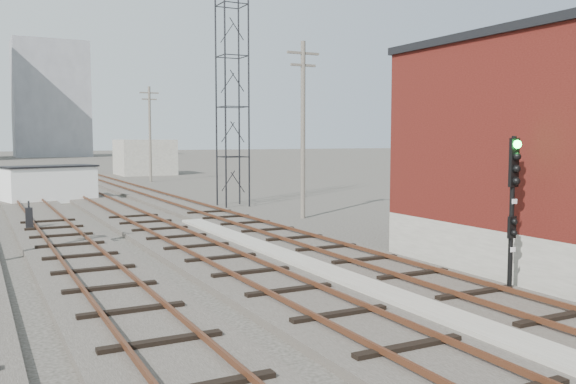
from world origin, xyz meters
TOP-DOWN VIEW (x-y plane):
  - ground at (0.00, 60.00)m, footprint 320.00×320.00m
  - track_right at (2.50, 39.00)m, footprint 3.20×90.00m
  - track_mid_right at (-1.50, 39.00)m, footprint 3.20×90.00m
  - track_mid_left at (-5.50, 39.00)m, footprint 3.20×90.00m
  - platform_curb at (0.50, 14.00)m, footprint 0.90×28.00m
  - lattice_tower at (5.50, 35.00)m, footprint 1.60×1.60m
  - utility_pole_right_a at (6.50, 28.00)m, footprint 1.80×0.24m
  - utility_pole_right_b at (6.50, 58.00)m, footprint 1.80×0.24m
  - apartment_right at (8.00, 150.00)m, footprint 16.00×12.00m
  - shed_right at (9.00, 70.00)m, footprint 6.00×6.00m
  - signal_mast at (3.70, 11.76)m, footprint 0.40×0.41m
  - switch_stand at (-6.44, 29.34)m, footprint 0.31×0.31m
  - site_trailer at (-4.17, 42.36)m, footprint 6.09×3.80m

SIDE VIEW (x-z plane):
  - ground at x=0.00m, z-range 0.00..0.00m
  - track_right at x=2.50m, z-range -0.09..0.30m
  - track_mid_right at x=-1.50m, z-range -0.09..0.30m
  - track_mid_left at x=-5.50m, z-range -0.09..0.30m
  - platform_curb at x=0.50m, z-range 0.00..0.26m
  - switch_stand at x=-6.44m, z-range -0.04..1.25m
  - site_trailer at x=-4.17m, z-range 0.01..2.39m
  - shed_right at x=9.00m, z-range 0.00..4.00m
  - signal_mast at x=3.70m, z-range 0.38..4.54m
  - utility_pole_right_a at x=6.50m, z-range 0.30..9.30m
  - utility_pole_right_b at x=6.50m, z-range 0.30..9.30m
  - lattice_tower at x=5.50m, z-range 0.00..15.00m
  - apartment_right at x=8.00m, z-range 0.00..26.00m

